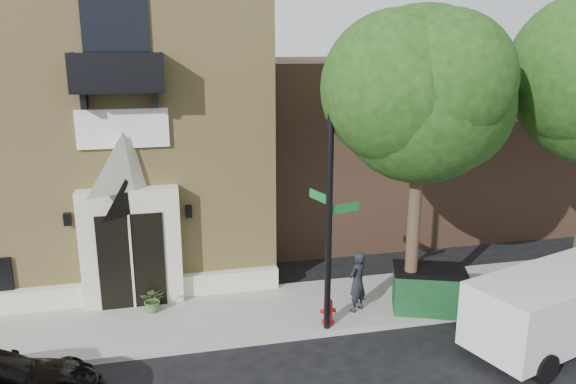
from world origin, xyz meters
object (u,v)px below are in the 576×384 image
at_px(dumpster, 428,289).
at_px(pedestrian_near, 357,282).
at_px(fire_hydrant, 328,311).
at_px(cargo_van, 559,305).
at_px(street_sign, 329,214).

distance_m(dumpster, pedestrian_near, 1.89).
relative_size(fire_hydrant, pedestrian_near, 0.42).
bearing_deg(cargo_van, pedestrian_near, 131.39).
height_order(cargo_van, pedestrian_near, cargo_van).
bearing_deg(dumpster, fire_hydrant, -157.39).
height_order(cargo_van, street_sign, street_sign).
height_order(fire_hydrant, pedestrian_near, pedestrian_near).
height_order(cargo_van, dumpster, cargo_van).
height_order(street_sign, fire_hydrant, street_sign).
bearing_deg(cargo_van, street_sign, 143.31).
bearing_deg(fire_hydrant, street_sign, -112.67).
height_order(street_sign, pedestrian_near, street_sign).
xyz_separation_m(cargo_van, fire_hydrant, (-5.09, 1.96, -0.54)).
height_order(street_sign, dumpster, street_sign).
bearing_deg(fire_hydrant, dumpster, 2.31).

